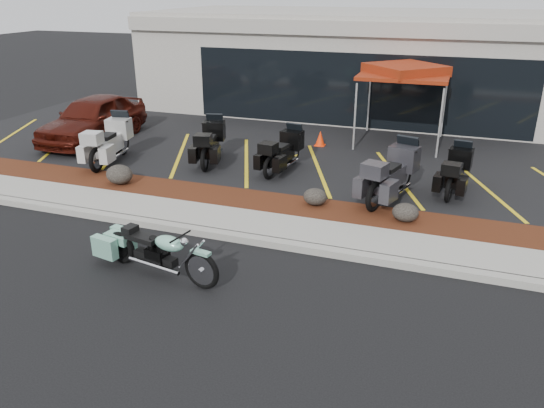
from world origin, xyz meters
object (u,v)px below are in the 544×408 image
at_px(hero_cruiser, 201,265).
at_px(popup_canopy, 405,72).
at_px(parked_car, 93,118).
at_px(touring_white, 122,133).
at_px(traffic_cone, 320,138).

xyz_separation_m(hero_cruiser, popup_canopy, (2.16, 10.14, 1.96)).
height_order(parked_car, popup_canopy, popup_canopy).
xyz_separation_m(touring_white, traffic_cone, (5.44, 2.95, -0.45)).
bearing_deg(popup_canopy, traffic_cone, -165.23).
bearing_deg(touring_white, parked_car, 50.02).
distance_m(touring_white, parked_car, 2.12).
height_order(hero_cruiser, parked_car, parked_car).
height_order(hero_cruiser, traffic_cone, hero_cruiser).
height_order(parked_car, traffic_cone, parked_car).
distance_m(parked_car, popup_canopy, 10.22).
relative_size(hero_cruiser, traffic_cone, 5.59).
height_order(touring_white, parked_car, parked_car).
relative_size(parked_car, popup_canopy, 1.37).
height_order(hero_cruiser, popup_canopy, popup_canopy).
distance_m(hero_cruiser, traffic_cone, 8.97).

